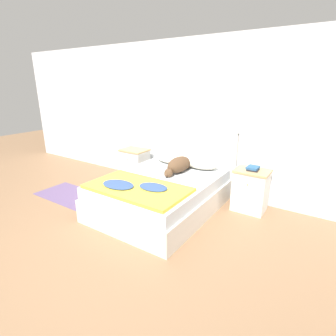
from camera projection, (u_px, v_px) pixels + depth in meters
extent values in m
plane|color=#896647|center=(105.00, 240.00, 3.24)|extent=(16.00, 16.00, 0.00)
cube|color=silver|center=(191.00, 118.00, 4.53)|extent=(9.00, 0.06, 2.55)
cube|color=silver|center=(161.00, 199.00, 3.98)|extent=(1.50, 1.93, 0.33)
cube|color=silver|center=(161.00, 184.00, 3.90)|extent=(1.44, 1.87, 0.18)
cube|color=silver|center=(193.00, 160.00, 4.64)|extent=(1.58, 0.04, 1.10)
cylinder|color=silver|center=(194.00, 129.00, 4.47)|extent=(1.58, 0.06, 0.06)
cube|color=white|center=(135.00, 166.00, 5.10)|extent=(0.47, 0.37, 0.61)
cube|color=tan|center=(134.00, 150.00, 5.00)|extent=(0.49, 0.39, 0.03)
sphere|color=tan|center=(128.00, 160.00, 4.90)|extent=(0.02, 0.02, 0.02)
cube|color=white|center=(250.00, 191.00, 3.92)|extent=(0.47, 0.37, 0.61)
cube|color=tan|center=(252.00, 171.00, 3.82)|extent=(0.49, 0.39, 0.03)
sphere|color=tan|center=(247.00, 185.00, 3.72)|extent=(0.02, 0.02, 0.02)
ellipsoid|color=beige|center=(171.00, 158.00, 4.58)|extent=(0.56, 0.36, 0.15)
ellipsoid|color=beige|center=(201.00, 164.00, 4.28)|extent=(0.56, 0.36, 0.15)
cube|color=yellow|center=(138.00, 188.00, 3.44)|extent=(1.34, 0.77, 0.04)
ellipsoid|color=#334C7F|center=(118.00, 184.00, 3.46)|extent=(0.47, 0.31, 0.04)
ellipsoid|color=#334C7F|center=(153.00, 187.00, 3.38)|extent=(0.40, 0.27, 0.04)
ellipsoid|color=brown|center=(179.00, 165.00, 4.10)|extent=(0.26, 0.53, 0.24)
sphere|color=brown|center=(169.00, 173.00, 3.88)|extent=(0.13, 0.13, 0.13)
ellipsoid|color=brown|center=(166.00, 175.00, 3.84)|extent=(0.06, 0.07, 0.05)
cone|color=brown|center=(167.00, 169.00, 3.89)|extent=(0.04, 0.04, 0.05)
cone|color=brown|center=(171.00, 170.00, 3.86)|extent=(0.04, 0.04, 0.05)
ellipsoid|color=brown|center=(188.00, 165.00, 4.28)|extent=(0.16, 0.24, 0.09)
cube|color=#232328|center=(253.00, 169.00, 3.81)|extent=(0.17, 0.19, 0.02)
cube|color=#285689|center=(253.00, 168.00, 3.81)|extent=(0.17, 0.19, 0.03)
cube|color=#604C75|center=(72.00, 196.00, 4.50)|extent=(1.29, 0.67, 0.00)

